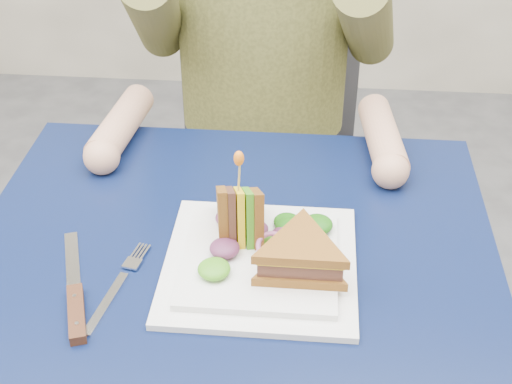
# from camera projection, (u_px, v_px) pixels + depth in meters

# --- Properties ---
(table) EXTENTS (0.75, 0.75, 0.73)m
(table) POSITION_uv_depth(u_px,v_px,m) (228.00, 314.00, 1.01)
(table) COLOR black
(table) RESTS_ON ground
(chair) EXTENTS (0.42, 0.40, 0.93)m
(chair) POSITION_uv_depth(u_px,v_px,m) (266.00, 127.00, 1.66)
(chair) COLOR #47474C
(chair) RESTS_ON ground
(plate) EXTENTS (0.26, 0.26, 0.02)m
(plate) POSITION_uv_depth(u_px,v_px,m) (260.00, 262.00, 0.97)
(plate) COLOR white
(plate) RESTS_ON table
(sandwich_flat) EXTENTS (0.14, 0.14, 0.05)m
(sandwich_flat) POSITION_uv_depth(u_px,v_px,m) (301.00, 256.00, 0.92)
(sandwich_flat) COLOR brown
(sandwich_flat) RESTS_ON plate
(sandwich_upright) EXTENTS (0.08, 0.14, 0.14)m
(sandwich_upright) POSITION_uv_depth(u_px,v_px,m) (240.00, 215.00, 0.98)
(sandwich_upright) COLOR brown
(sandwich_upright) RESTS_ON plate
(fork) EXTENTS (0.05, 0.18, 0.01)m
(fork) POSITION_uv_depth(u_px,v_px,m) (116.00, 288.00, 0.94)
(fork) COLOR silver
(fork) RESTS_ON table
(knife) EXTENTS (0.09, 0.21, 0.02)m
(knife) POSITION_uv_depth(u_px,v_px,m) (76.00, 303.00, 0.91)
(knife) COLOR silver
(knife) RESTS_ON table
(toothpick) EXTENTS (0.01, 0.01, 0.06)m
(toothpick) POSITION_uv_depth(u_px,v_px,m) (239.00, 176.00, 0.94)
(toothpick) COLOR tan
(toothpick) RESTS_ON sandwich_upright
(toothpick_frill) EXTENTS (0.01, 0.01, 0.02)m
(toothpick_frill) POSITION_uv_depth(u_px,v_px,m) (239.00, 158.00, 0.93)
(toothpick_frill) COLOR orange
(toothpick_frill) RESTS_ON sandwich_upright
(lettuce_spill) EXTENTS (0.15, 0.13, 0.02)m
(lettuce_spill) POSITION_uv_depth(u_px,v_px,m) (264.00, 246.00, 0.96)
(lettuce_spill) COLOR #337A14
(lettuce_spill) RESTS_ON plate
(onion_ring) EXTENTS (0.04, 0.04, 0.02)m
(onion_ring) POSITION_uv_depth(u_px,v_px,m) (272.00, 246.00, 0.96)
(onion_ring) COLOR #9E4C7A
(onion_ring) RESTS_ON plate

